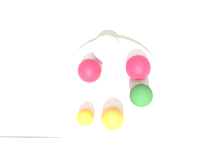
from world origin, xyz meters
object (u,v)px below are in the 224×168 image
object	(u,v)px
orange_front	(113,118)
small_cup	(105,50)
apple_red	(90,71)
apple_green	(138,68)
orange_back	(85,117)
broccoli	(141,96)
bowl	(112,87)

from	to	relation	value
orange_front	small_cup	world-z (taller)	orange_front
apple_red	orange_front	xyz separation A→B (m)	(0.10, 0.03, -0.00)
orange_front	small_cup	size ratio (longest dim) A/B	0.80
apple_green	orange_back	bearing A→B (deg)	-56.06
apple_green	small_cup	bearing A→B (deg)	-132.18
apple_red	broccoli	bearing A→B (deg)	52.24
bowl	apple_green	distance (m)	0.07
bowl	orange_back	xyz separation A→B (m)	(0.06, -0.06, 0.03)
apple_green	orange_back	world-z (taller)	apple_green
orange_front	orange_back	distance (m)	0.05
broccoli	apple_green	size ratio (longest dim) A/B	1.23
small_cup	bowl	bearing A→B (deg)	2.72
broccoli	orange_front	bearing A→B (deg)	-61.99
apple_red	bowl	bearing A→B (deg)	53.33
bowl	small_cup	xyz separation A→B (m)	(-0.08, -0.00, 0.03)
broccoli	small_cup	distance (m)	0.13
apple_green	apple_red	bearing A→B (deg)	-95.75
apple_red	apple_green	size ratio (longest dim) A/B	0.95
bowl	broccoli	bearing A→B (deg)	51.35
broccoli	apple_red	size ratio (longest dim) A/B	1.29
broccoli	orange_front	xyz separation A→B (m)	(0.03, -0.06, -0.02)
orange_back	small_cup	size ratio (longest dim) A/B	0.62
apple_red	orange_front	size ratio (longest dim) A/B	1.09
bowl	apple_red	bearing A→B (deg)	-126.67
apple_red	orange_back	size ratio (longest dim) A/B	1.42
apple_green	orange_front	xyz separation A→B (m)	(0.09, -0.07, -0.00)
bowl	apple_red	world-z (taller)	apple_red
broccoli	apple_red	bearing A→B (deg)	-127.76
apple_red	apple_green	distance (m)	0.10
bowl	orange_front	world-z (taller)	orange_front
bowl	orange_front	bearing A→B (deg)	-8.42
bowl	orange_back	distance (m)	0.09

